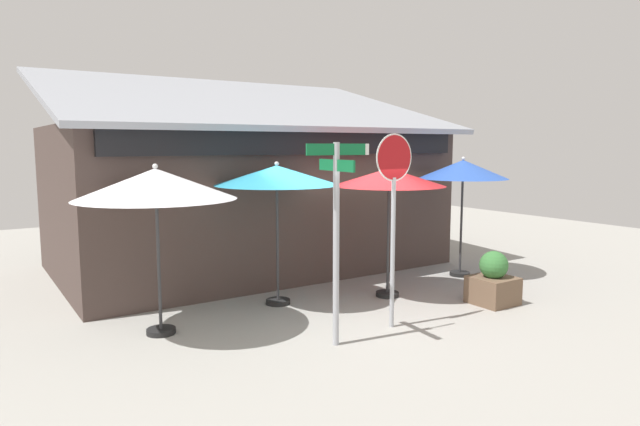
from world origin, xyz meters
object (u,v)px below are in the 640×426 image
object	(u,v)px
sidewalk_planter	(493,282)
stop_sign	(394,196)
street_sign_post	(336,221)
patio_umbrella_crimson_right	(389,179)
patio_umbrella_ivory_left	(156,185)
patio_umbrella_royal_blue_far_right	(463,171)
patio_umbrella_teal_center	(277,177)

from	to	relation	value
sidewalk_planter	stop_sign	bearing A→B (deg)	179.30
street_sign_post	sidewalk_planter	world-z (taller)	street_sign_post
patio_umbrella_crimson_right	sidewalk_planter	distance (m)	2.66
patio_umbrella_ivory_left	patio_umbrella_royal_blue_far_right	world-z (taller)	patio_umbrella_royal_blue_far_right
stop_sign	street_sign_post	bearing A→B (deg)	-172.16
patio_umbrella_ivory_left	patio_umbrella_royal_blue_far_right	distance (m)	6.70
patio_umbrella_teal_center	patio_umbrella_crimson_right	xyz separation A→B (m)	(1.99, -0.71, -0.06)
patio_umbrella_crimson_right	patio_umbrella_royal_blue_far_right	distance (m)	2.47
patio_umbrella_teal_center	street_sign_post	bearing A→B (deg)	-97.71
patio_umbrella_teal_center	patio_umbrella_royal_blue_far_right	xyz separation A→B (m)	(4.42, -0.30, 0.01)
street_sign_post	patio_umbrella_ivory_left	size ratio (longest dim) A/B	1.12
patio_umbrella_royal_blue_far_right	sidewalk_planter	xyz separation A→B (m)	(-1.16, -1.84, -1.91)
patio_umbrella_crimson_right	sidewalk_planter	xyz separation A→B (m)	(1.28, -1.43, -1.84)
stop_sign	patio_umbrella_crimson_right	size ratio (longest dim) A/B	1.21
street_sign_post	patio_umbrella_crimson_right	bearing A→B (deg)	34.28
sidewalk_planter	patio_umbrella_ivory_left	bearing A→B (deg)	162.68
street_sign_post	patio_umbrella_teal_center	xyz separation A→B (m)	(0.31, 2.27, 0.51)
patio_umbrella_ivory_left	stop_sign	bearing A→B (deg)	-28.28
stop_sign	sidewalk_planter	distance (m)	2.92
street_sign_post	patio_umbrella_crimson_right	world-z (taller)	street_sign_post
stop_sign	patio_umbrella_crimson_right	distance (m)	1.79
stop_sign	patio_umbrella_royal_blue_far_right	xyz separation A→B (m)	(3.54, 1.81, 0.22)
patio_umbrella_ivory_left	sidewalk_planter	bearing A→B (deg)	-17.32
street_sign_post	patio_umbrella_royal_blue_far_right	world-z (taller)	street_sign_post
street_sign_post	sidewalk_planter	distance (m)	3.84
street_sign_post	patio_umbrella_ivory_left	distance (m)	2.75
street_sign_post	stop_sign	bearing A→B (deg)	7.84
patio_umbrella_teal_center	patio_umbrella_ivory_left	bearing A→B (deg)	-169.76
street_sign_post	patio_umbrella_crimson_right	xyz separation A→B (m)	(2.30, 1.57, 0.44)
patio_umbrella_ivory_left	patio_umbrella_royal_blue_far_right	xyz separation A→B (m)	(6.69, 0.11, 0.04)
stop_sign	sidewalk_planter	xyz separation A→B (m)	(2.38, -0.03, -1.69)
patio_umbrella_ivory_left	patio_umbrella_royal_blue_far_right	size ratio (longest dim) A/B	0.99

